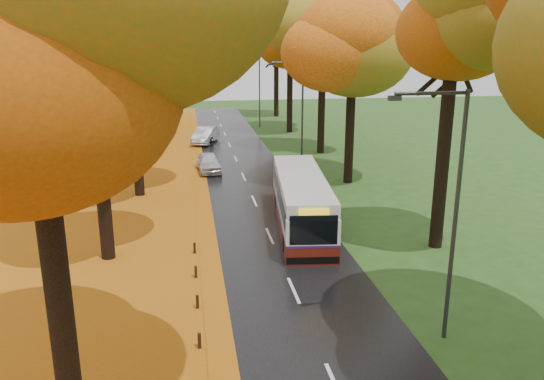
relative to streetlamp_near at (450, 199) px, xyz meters
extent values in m
cube|color=black|center=(-3.95, 17.00, -4.69)|extent=(6.50, 90.00, 0.04)
cube|color=silver|center=(-3.95, 17.00, -4.67)|extent=(0.12, 90.00, 0.01)
cube|color=#9B4D0E|center=(-12.95, 17.00, -4.70)|extent=(12.00, 90.00, 0.02)
cube|color=#C67314|center=(-7.00, 17.00, -4.67)|extent=(0.90, 90.00, 0.01)
cylinder|color=black|center=(-10.85, -2.50, -0.43)|extent=(0.60, 0.60, 8.58)
ellipsoid|color=orange|center=(-10.85, -2.50, 4.93)|extent=(9.20, 9.20, 7.18)
cylinder|color=black|center=(-11.45, 8.50, -0.14)|extent=(0.60, 0.60, 9.15)
ellipsoid|color=orange|center=(-11.45, 8.50, 5.58)|extent=(8.00, 8.00, 6.24)
cylinder|color=black|center=(-10.85, 18.50, -0.71)|extent=(0.60, 0.60, 8.00)
ellipsoid|color=orange|center=(-10.85, 18.50, 4.29)|extent=(9.20, 9.20, 7.18)
cylinder|color=black|center=(-11.45, 30.50, -0.43)|extent=(0.60, 0.60, 8.58)
ellipsoid|color=orange|center=(-11.45, 30.50, 4.93)|extent=(8.00, 8.00, 6.24)
cylinder|color=black|center=(-10.85, 41.50, -0.14)|extent=(0.60, 0.60, 9.15)
ellipsoid|color=orange|center=(-10.85, 41.50, 5.58)|extent=(9.20, 9.20, 7.18)
cylinder|color=black|center=(-11.45, 51.50, -0.71)|extent=(0.60, 0.60, 8.00)
ellipsoid|color=orange|center=(-11.45, 51.50, 4.29)|extent=(8.00, 8.00, 6.24)
cylinder|color=black|center=(3.55, 7.50, -0.11)|extent=(0.60, 0.60, 9.22)
ellipsoid|color=#C25C0E|center=(3.55, 7.50, 5.65)|extent=(8.20, 8.20, 6.40)
cylinder|color=black|center=(2.95, 19.50, -0.62)|extent=(0.60, 0.60, 8.19)
ellipsoid|color=#C25C0E|center=(2.95, 19.50, 4.50)|extent=(9.20, 9.20, 7.18)
cylinder|color=black|center=(3.55, 29.50, -0.36)|extent=(0.60, 0.60, 8.70)
ellipsoid|color=#C25C0E|center=(3.55, 29.50, 5.08)|extent=(8.20, 8.20, 6.40)
cylinder|color=black|center=(2.95, 40.50, -0.11)|extent=(0.60, 0.60, 9.22)
ellipsoid|color=#C25C0E|center=(2.95, 40.50, 5.65)|extent=(9.20, 9.20, 7.18)
cylinder|color=black|center=(3.55, 52.50, -0.62)|extent=(0.60, 0.60, 8.19)
ellipsoid|color=#C25C0E|center=(3.55, 52.50, 4.50)|extent=(8.20, 8.20, 6.40)
cube|color=black|center=(-7.65, 0.60, -4.45)|extent=(0.11, 0.11, 0.52)
cube|color=black|center=(-7.65, 3.20, -4.45)|extent=(0.11, 0.11, 0.52)
cube|color=black|center=(-7.65, 5.80, -4.45)|extent=(0.11, 0.11, 0.52)
cube|color=black|center=(-7.65, 8.40, -4.45)|extent=(0.11, 0.11, 0.52)
cylinder|color=#333538|center=(0.25, 0.00, -0.71)|extent=(0.14, 0.14, 8.00)
cylinder|color=#333538|center=(-0.85, 0.00, 3.19)|extent=(2.20, 0.11, 0.11)
cube|color=#333538|center=(-1.95, 0.00, 3.07)|extent=(0.35, 0.18, 0.14)
cylinder|color=#333538|center=(0.25, 22.00, -0.71)|extent=(0.14, 0.14, 8.00)
cylinder|color=#333538|center=(-0.85, 22.00, 3.19)|extent=(2.20, 0.11, 0.11)
cube|color=#333538|center=(-1.95, 22.00, 3.07)|extent=(0.35, 0.18, 0.14)
cylinder|color=#333538|center=(0.25, 44.00, -0.71)|extent=(0.14, 0.14, 8.00)
cylinder|color=#333538|center=(-0.85, 44.00, 3.19)|extent=(2.20, 0.11, 0.11)
cube|color=#333538|center=(-1.95, 44.00, 3.07)|extent=(0.35, 0.18, 0.14)
cube|color=#58170D|center=(-2.13, 11.15, -4.26)|extent=(3.42, 10.40, 0.83)
cube|color=silver|center=(-2.13, 11.15, -3.24)|extent=(3.42, 10.40, 1.21)
cube|color=silver|center=(-2.13, 11.15, -2.31)|extent=(3.35, 10.19, 0.65)
cube|color=#371959|center=(-2.13, 11.15, -3.79)|extent=(3.44, 10.42, 0.11)
cube|color=black|center=(-2.13, 11.15, -2.86)|extent=(3.36, 9.59, 0.79)
cube|color=black|center=(-2.68, 6.11, -3.05)|extent=(2.04, 0.28, 1.30)
cube|color=yellow|center=(-2.68, 6.11, -2.24)|extent=(1.27, 0.20, 0.26)
cube|color=black|center=(-2.68, 6.13, -4.41)|extent=(2.27, 0.37, 0.32)
cylinder|color=black|center=(-3.54, 7.82, -4.21)|extent=(0.36, 0.95, 0.93)
cylinder|color=black|center=(-1.48, 7.59, -4.21)|extent=(0.36, 0.95, 0.93)
cylinder|color=black|center=(-2.83, 14.31, -4.21)|extent=(0.36, 0.95, 0.93)
cylinder|color=black|center=(-0.76, 14.08, -4.21)|extent=(0.36, 0.95, 0.93)
imported|color=silver|center=(-6.30, 23.92, -4.00)|extent=(1.86, 4.07, 1.35)
imported|color=#A5A8AD|center=(-6.09, 35.18, -3.92)|extent=(2.96, 4.82, 1.50)
imported|color=black|center=(-6.12, 35.60, -4.04)|extent=(2.31, 4.55, 1.26)
camera|label=1|loc=(-7.73, -14.26, 4.63)|focal=35.00mm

